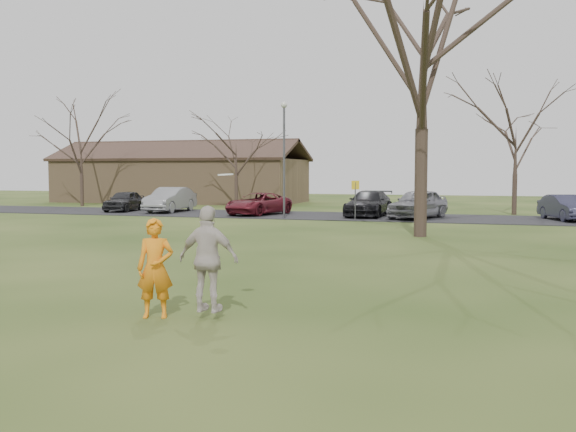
% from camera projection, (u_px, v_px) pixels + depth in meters
% --- Properties ---
extents(ground, '(120.00, 120.00, 0.00)m').
position_uv_depth(ground, '(221.00, 315.00, 11.45)').
color(ground, '#1E380F').
rests_on(ground, ground).
extents(parking_strip, '(62.00, 6.50, 0.04)m').
position_uv_depth(parking_strip, '(402.00, 217.00, 35.25)').
color(parking_strip, black).
rests_on(parking_strip, ground).
extents(player_defender, '(0.74, 0.60, 1.74)m').
position_uv_depth(player_defender, '(155.00, 268.00, 11.17)').
color(player_defender, orange).
rests_on(player_defender, ground).
extents(car_0, '(2.01, 3.99, 1.30)m').
position_uv_depth(car_0, '(124.00, 201.00, 40.54)').
color(car_0, '#262629').
rests_on(car_0, parking_strip).
extents(car_1, '(1.75, 4.67, 1.52)m').
position_uv_depth(car_1, '(170.00, 200.00, 39.80)').
color(car_1, gray).
rests_on(car_1, parking_strip).
extents(car_2, '(3.23, 4.97, 1.27)m').
position_uv_depth(car_2, '(258.00, 204.00, 37.22)').
color(car_2, maroon).
rests_on(car_2, parking_strip).
extents(car_3, '(2.26, 5.01, 1.42)m').
position_uv_depth(car_3, '(369.00, 203.00, 35.96)').
color(car_3, black).
rests_on(car_3, parking_strip).
extents(car_4, '(3.24, 4.98, 1.58)m').
position_uv_depth(car_4, '(418.00, 204.00, 34.35)').
color(car_4, slate).
rests_on(car_4, parking_strip).
extents(car_5, '(2.60, 4.22, 1.31)m').
position_uv_depth(car_5, '(566.00, 208.00, 32.91)').
color(car_5, '#2D2D44').
rests_on(car_5, parking_strip).
extents(catching_play, '(1.08, 0.57, 2.39)m').
position_uv_depth(catching_play, '(209.00, 259.00, 11.00)').
color(catching_play, beige).
rests_on(catching_play, ground).
extents(building, '(20.60, 8.50, 5.14)m').
position_uv_depth(building, '(181.00, 179.00, 53.45)').
color(building, '#8C6D4C').
rests_on(building, ground).
extents(lamp_post, '(0.34, 0.34, 6.27)m').
position_uv_depth(lamp_post, '(284.00, 145.00, 34.38)').
color(lamp_post, '#47474C').
rests_on(lamp_post, ground).
extents(sign_yellow, '(0.35, 0.35, 2.08)m').
position_uv_depth(sign_yellow, '(355.00, 193.00, 32.89)').
color(sign_yellow, '#47474C').
rests_on(sign_yellow, ground).
extents(big_tree, '(9.00, 9.00, 14.00)m').
position_uv_depth(big_tree, '(423.00, 56.00, 24.65)').
color(big_tree, '#352821').
rests_on(big_tree, ground).
extents(small_tree_row, '(55.00, 5.90, 8.50)m').
position_uv_depth(small_tree_row, '(487.00, 149.00, 38.50)').
color(small_tree_row, '#352821').
rests_on(small_tree_row, ground).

